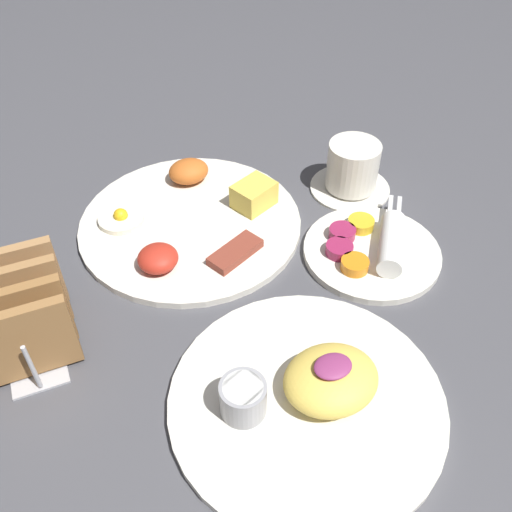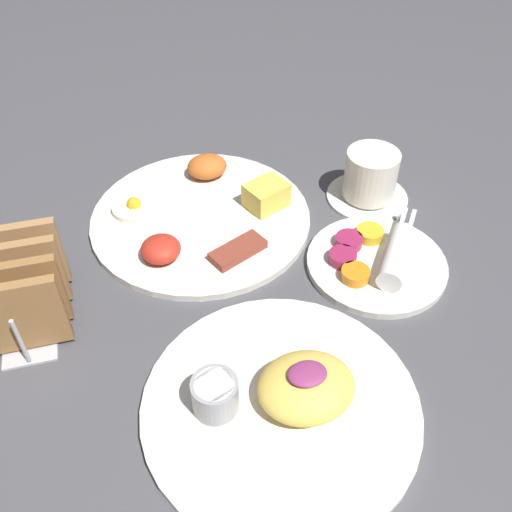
{
  "view_description": "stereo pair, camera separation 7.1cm",
  "coord_description": "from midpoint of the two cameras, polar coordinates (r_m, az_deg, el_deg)",
  "views": [
    {
      "loc": [
        -0.14,
        -0.42,
        0.53
      ],
      "look_at": [
        0.06,
        0.06,
        0.03
      ],
      "focal_mm": 40.0,
      "sensor_mm": 36.0,
      "label": 1
    },
    {
      "loc": [
        -0.07,
        -0.44,
        0.53
      ],
      "look_at": [
        0.06,
        0.06,
        0.03
      ],
      "focal_mm": 40.0,
      "sensor_mm": 36.0,
      "label": 2
    }
  ],
  "objects": [
    {
      "name": "plate_breakfast",
      "position": [
        0.81,
        -2.87,
        4.08
      ],
      "size": [
        0.31,
        0.31,
        0.05
      ],
      "color": "silver",
      "rests_on": "ground_plane"
    },
    {
      "name": "ground_plane",
      "position": [
        0.69,
        -0.82,
        -6.19
      ],
      "size": [
        3.0,
        3.0,
        0.0
      ],
      "primitive_type": "plane",
      "color": "#47474C"
    },
    {
      "name": "toast_rack",
      "position": [
        0.69,
        -19.85,
        -3.26
      ],
      "size": [
        0.1,
        0.15,
        0.1
      ],
      "color": "#B7B7BC",
      "rests_on": "ground_plane"
    },
    {
      "name": "coffee_cup",
      "position": [
        0.85,
        13.73,
        7.48
      ],
      "size": [
        0.12,
        0.12,
        0.08
      ],
      "color": "silver",
      "rests_on": "ground_plane"
    },
    {
      "name": "plate_condiments",
      "position": [
        0.76,
        14.7,
        -0.54
      ],
      "size": [
        0.18,
        0.18,
        0.04
      ],
      "color": "silver",
      "rests_on": "ground_plane"
    },
    {
      "name": "plate_foreground",
      "position": [
        0.6,
        6.15,
        -14.3
      ],
      "size": [
        0.29,
        0.29,
        0.06
      ],
      "color": "silver",
      "rests_on": "ground_plane"
    }
  ]
}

